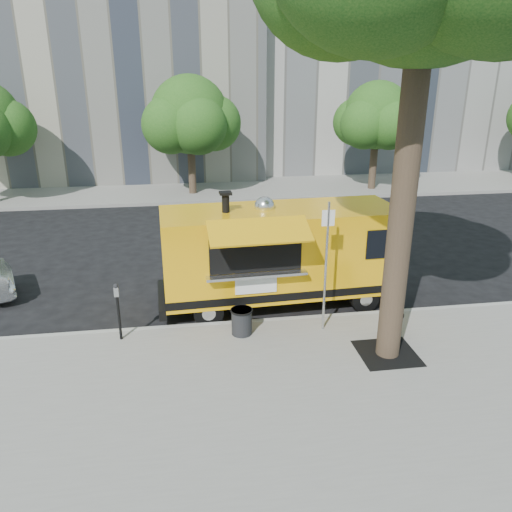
{
  "coord_description": "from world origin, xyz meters",
  "views": [
    {
      "loc": [
        -1.48,
        -11.42,
        5.72
      ],
      "look_at": [
        0.23,
        0.0,
        1.44
      ],
      "focal_mm": 35.0,
      "sensor_mm": 36.0,
      "label": 1
    }
  ],
  "objects": [
    {
      "name": "sign_post",
      "position": [
        1.55,
        -1.55,
        1.85
      ],
      "size": [
        0.28,
        0.06,
        3.0
      ],
      "color": "silver",
      "rests_on": "sidewalk"
    },
    {
      "name": "trash_bin_right",
      "position": [
        2.93,
        -2.17,
        0.47
      ],
      "size": [
        0.5,
        0.5,
        0.59
      ],
      "color": "black",
      "rests_on": "sidewalk"
    },
    {
      "name": "tree_well",
      "position": [
        2.6,
        -2.8,
        0.15
      ],
      "size": [
        1.2,
        1.2,
        0.02
      ],
      "primitive_type": "cube",
      "color": "black",
      "rests_on": "sidewalk"
    },
    {
      "name": "sidewalk",
      "position": [
        0.0,
        -4.0,
        0.07
      ],
      "size": [
        60.0,
        6.0,
        0.15
      ],
      "primitive_type": "cube",
      "color": "gray",
      "rests_on": "ground"
    },
    {
      "name": "ground",
      "position": [
        0.0,
        0.0,
        0.0
      ],
      "size": [
        120.0,
        120.0,
        0.0
      ],
      "primitive_type": "plane",
      "color": "black",
      "rests_on": "ground"
    },
    {
      "name": "trash_bin_left",
      "position": [
        -0.32,
        -1.5,
        0.47
      ],
      "size": [
        0.5,
        0.5,
        0.6
      ],
      "color": "black",
      "rests_on": "sidewalk"
    },
    {
      "name": "food_truck",
      "position": [
        0.83,
        0.17,
        1.42
      ],
      "size": [
        6.25,
        3.06,
        3.03
      ],
      "rotation": [
        0.0,
        0.0,
        0.05
      ],
      "color": "#FFB20D",
      "rests_on": "ground"
    },
    {
      "name": "far_tree_c",
      "position": [
        8.0,
        12.4,
        3.72
      ],
      "size": [
        3.24,
        3.24,
        5.21
      ],
      "color": "#33261C",
      "rests_on": "far_sidewalk"
    },
    {
      "name": "curb",
      "position": [
        0.0,
        -0.93,
        0.07
      ],
      "size": [
        60.0,
        0.14,
        0.16
      ],
      "primitive_type": "cube",
      "color": "#999993",
      "rests_on": "ground"
    },
    {
      "name": "far_tree_b",
      "position": [
        -1.0,
        12.7,
        3.83
      ],
      "size": [
        3.6,
        3.6,
        5.5
      ],
      "color": "#33261C",
      "rests_on": "far_sidewalk"
    },
    {
      "name": "building_mid",
      "position": [
        12.0,
        23.0,
        10.0
      ],
      "size": [
        20.0,
        14.0,
        20.0
      ],
      "primitive_type": "cube",
      "color": "#A5A09A",
      "rests_on": "ground"
    },
    {
      "name": "parking_meter",
      "position": [
        -3.0,
        -1.35,
        0.98
      ],
      "size": [
        0.11,
        0.11,
        1.33
      ],
      "color": "black",
      "rests_on": "sidewalk"
    },
    {
      "name": "far_sidewalk",
      "position": [
        0.0,
        13.5,
        0.07
      ],
      "size": [
        60.0,
        5.0,
        0.15
      ],
      "primitive_type": "cube",
      "color": "gray",
      "rests_on": "ground"
    }
  ]
}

